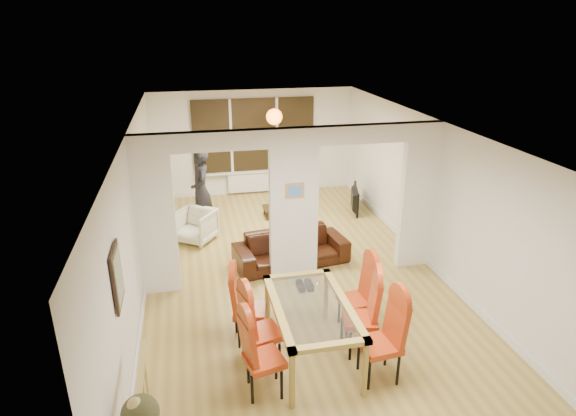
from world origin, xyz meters
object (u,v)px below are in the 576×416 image
object	(u,v)px
bowl	(285,206)
person	(201,191)
dining_chair_lc	(249,305)
armchair	(195,226)
dining_chair_la	(264,354)
television	(352,199)
coffee_table	(285,211)
dining_chair_ra	(380,339)
dining_table	(311,331)
dining_chair_rb	(360,315)
sofa	(291,248)
dining_chair_rc	(356,296)
dining_chair_lb	(263,328)
bottle	(280,200)

from	to	relation	value
bowl	person	bearing A→B (deg)	-168.67
dining_chair_lc	armchair	world-z (taller)	dining_chair_lc
dining_chair_la	dining_chair_lc	size ratio (longest dim) A/B	1.00
television	coffee_table	world-z (taller)	television
dining_chair_ra	coffee_table	size ratio (longest dim) A/B	1.18
dining_table	dining_chair_rb	world-z (taller)	dining_chair_rb
sofa	television	xyz separation A→B (m)	(1.94, 2.27, -0.01)
dining_chair_lc	armchair	xyz separation A→B (m)	(-0.62, 3.40, -0.21)
dining_chair_ra	dining_chair_rb	world-z (taller)	dining_chair_ra
coffee_table	dining_chair_rc	bearing A→B (deg)	-88.67
dining_chair_lb	television	size ratio (longest dim) A/B	1.10
dining_chair_la	person	bearing A→B (deg)	82.44
dining_chair_la	bottle	bearing A→B (deg)	63.72
dining_table	person	size ratio (longest dim) A/B	0.98
dining_chair_lb	coffee_table	bearing A→B (deg)	60.52
dining_chair_la	dining_chair_rb	world-z (taller)	dining_chair_rb
person	television	xyz separation A→B (m)	(3.42, 0.40, -0.59)
armchair	dining_chair_ra	bearing A→B (deg)	-30.92
person	television	bearing A→B (deg)	90.74
dining_table	armchair	distance (m)	4.18
dining_chair_rc	dining_table	bearing A→B (deg)	-152.83
person	coffee_table	bearing A→B (deg)	96.90
dining_chair_rc	bowl	size ratio (longest dim) A/B	4.60
dining_chair_ra	armchair	distance (m)	4.96
dining_chair_lc	person	xyz separation A→B (m)	(-0.45, 3.92, 0.34)
dining_table	armchair	world-z (taller)	dining_table
television	bottle	xyz separation A→B (m)	(-1.67, 0.05, 0.09)
dining_chair_rc	armchair	bearing A→B (deg)	116.24
dining_chair_rb	dining_chair_lc	bearing A→B (deg)	171.48
coffee_table	dining_chair_la	bearing A→B (deg)	-104.20
dining_chair_rb	armchair	world-z (taller)	dining_chair_rb
dining_chair_rc	bottle	size ratio (longest dim) A/B	3.53
armchair	bowl	xyz separation A→B (m)	(2.01, 0.89, -0.08)
dining_chair_lc	dining_chair_rb	distance (m)	1.49
dining_chair_lb	armchair	distance (m)	4.02
sofa	bowl	xyz separation A→B (m)	(0.35, 2.23, -0.05)
sofa	coffee_table	distance (m)	2.32
bottle	television	bearing A→B (deg)	-1.67
dining_table	dining_chair_lc	distance (m)	0.92
dining_chair_rc	armchair	world-z (taller)	dining_chair_rc
armchair	person	distance (m)	0.77
dining_chair_rc	coffee_table	distance (m)	4.43
dining_chair_rb	bottle	world-z (taller)	dining_chair_rb
sofa	bowl	size ratio (longest dim) A/B	8.77
coffee_table	bowl	bearing A→B (deg)	-97.64
television	bowl	distance (m)	1.59
dining_table	person	bearing A→B (deg)	104.71
dining_chair_lc	sofa	distance (m)	2.31
dining_table	television	world-z (taller)	dining_table
dining_chair_lc	person	distance (m)	3.96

